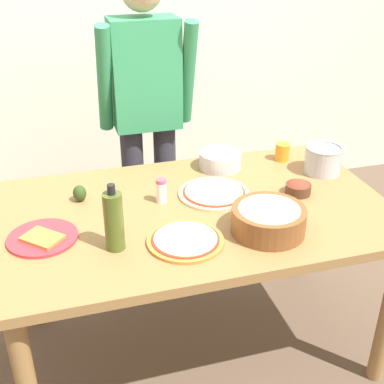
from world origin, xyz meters
The scene contains 15 objects.
ground centered at (0.00, 0.00, 0.00)m, with size 8.00×8.00×0.00m, color brown.
wall_back centered at (0.00, 1.60, 1.30)m, with size 5.60×0.10×2.60m, color silver.
dining_table centered at (0.00, 0.00, 0.67)m, with size 1.60×0.96×0.76m.
person_cook centered at (-0.04, 0.76, 0.94)m, with size 0.49×0.25×1.62m.
pizza_raw_on_board centered at (0.11, 0.09, 0.77)m, with size 0.31×0.31×0.02m.
pizza_cooked_on_tray centered at (-0.11, -0.23, 0.77)m, with size 0.28×0.28×0.02m.
plate_with_slice centered at (-0.61, -0.07, 0.77)m, with size 0.26×0.26×0.02m.
popcorn_bowl centered at (0.21, -0.25, 0.82)m, with size 0.28×0.28×0.11m.
mixing_bowl_steel centered at (0.22, 0.34, 0.80)m, with size 0.20×0.20×0.08m.
small_sauce_bowl centered at (0.46, 0.00, 0.79)m, with size 0.11×0.11×0.06m.
olive_oil_bottle centered at (-0.36, -0.20, 0.87)m, with size 0.07×0.07×0.26m.
steel_pot centered at (0.67, 0.16, 0.83)m, with size 0.17×0.17×0.13m.
cup_orange centered at (0.55, 0.34, 0.80)m, with size 0.07×0.07×0.09m, color orange.
salt_shaker centered at (-0.12, 0.09, 0.81)m, with size 0.04×0.04×0.11m.
avocado centered at (-0.45, 0.20, 0.80)m, with size 0.06×0.06×0.07m, color #2D4219.
Camera 1 is at (-0.51, -1.73, 1.80)m, focal length 47.45 mm.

